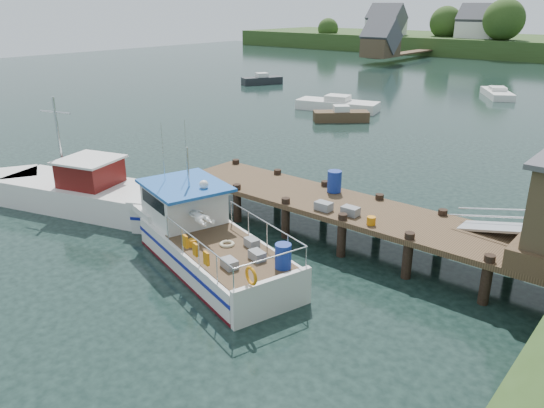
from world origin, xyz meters
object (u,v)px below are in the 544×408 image
Objects in this scene: work_boat at (75,190)px; moored_rowboat at (341,115)px; dock at (492,217)px; moored_e at (262,80)px; moored_d at (497,93)px; lobster_boat at (200,235)px; moored_a at (337,105)px.

work_boat reaches higher than moored_rowboat.
work_boat is (-16.19, -4.56, -1.48)m from dock.
work_boat is 38.40m from moored_e.
dock is at bearing -73.76° from moored_d.
lobster_boat is 1.33× the size of moored_a.
moored_rowboat reaches higher than moored_d.
work_boat is at bearing -97.46° from moored_d.
dock is 9.56m from lobster_boat.
lobster_boat is 1.59× the size of moored_d.
dock is 4.16× the size of moored_rowboat.
moored_d is 1.28× the size of moored_e.
moored_rowboat is 20.67m from moored_e.
moored_rowboat is 0.56× the size of moored_a.
dock is 2.82× the size of moored_d.
lobster_boat reaches higher than moored_e.
moored_rowboat is at bearing -14.57° from moored_e.
dock is 24.90m from moored_rowboat.
work_boat is at bearing -43.71° from moored_e.
work_boat is (-7.88, -0.05, -0.07)m from lobster_boat.
moored_rowboat is at bearing 127.54° from lobster_boat.
moored_e is at bearing 139.60° from dock.
moored_e is at bearing 101.64° from work_boat.
lobster_boat is 1.04× the size of work_boat.
work_boat is 26.47m from moored_a.
moored_e is at bearing 135.35° from moored_rowboat.
lobster_boat is at bearing -34.32° from moored_e.
lobster_boat is at bearing -60.39° from moored_a.
moored_d is at bearing 68.40° from moored_a.
dock is 1.77× the size of lobster_boat.
work_boat is at bearing -164.28° from dock.
moored_rowboat is (-8.65, 22.64, -0.38)m from lobster_boat.
work_boat is at bearing -162.99° from lobster_boat.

